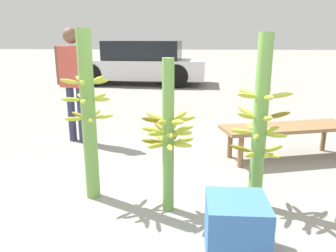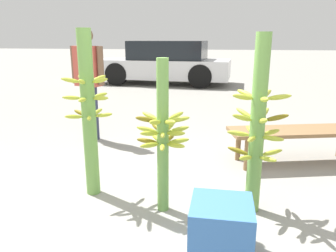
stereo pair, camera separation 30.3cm
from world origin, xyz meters
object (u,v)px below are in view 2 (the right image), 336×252
Objects in this scene: banana_stalk_right at (257,127)px; vendor_person at (88,74)px; banana_stalk_left at (89,113)px; banana_stalk_center at (163,135)px; produce_crate at (221,231)px; market_bench at (298,134)px; parked_car at (165,63)px.

banana_stalk_right is 0.94× the size of vendor_person.
vendor_person is (-2.14, 1.71, 0.20)m from banana_stalk_right.
banana_stalk_left is 1.03× the size of banana_stalk_right.
banana_stalk_left is 0.74m from banana_stalk_center.
banana_stalk_center is at bearing 130.91° from produce_crate.
banana_stalk_right is 0.90× the size of market_bench.
banana_stalk_left is 0.97× the size of vendor_person.
banana_stalk_left is 2.35m from market_bench.
market_bench is (2.72, -0.51, -0.58)m from vendor_person.
banana_stalk_center is at bearing -171.08° from banana_stalk_right.
market_bench is 4.07× the size of produce_crate.
vendor_person is 3.90× the size of produce_crate.
market_bench reaches higher than produce_crate.
banana_stalk_center is 0.75m from banana_stalk_right.
market_bench is (2.02, 1.12, -0.41)m from banana_stalk_left.
parked_car is at bearing 105.51° from banana_stalk_right.
banana_stalk_left is 1.78m from vendor_person.
parked_car is at bearing -73.90° from vendor_person.
parked_car reaches higher than banana_stalk_center.
banana_stalk_left is at bearing 176.96° from banana_stalk_right.
banana_stalk_center is (0.70, -0.19, -0.11)m from banana_stalk_left.
produce_crate is at bearing 144.31° from vendor_person.
banana_stalk_right is 3.67× the size of produce_crate.
vendor_person is 3.13m from produce_crate.
vendor_person is at bearing 127.38° from banana_stalk_center.
banana_stalk_center is at bearing 143.45° from vendor_person.
banana_stalk_center is at bearing -166.35° from parked_car.
produce_crate is (1.19, -0.76, -0.57)m from banana_stalk_left.
vendor_person is (-1.40, 1.83, 0.28)m from banana_stalk_center.
banana_stalk_left reaches higher than banana_stalk_center.
market_bench is at bearing 44.85° from banana_stalk_center.
vendor_person reaches higher than produce_crate.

